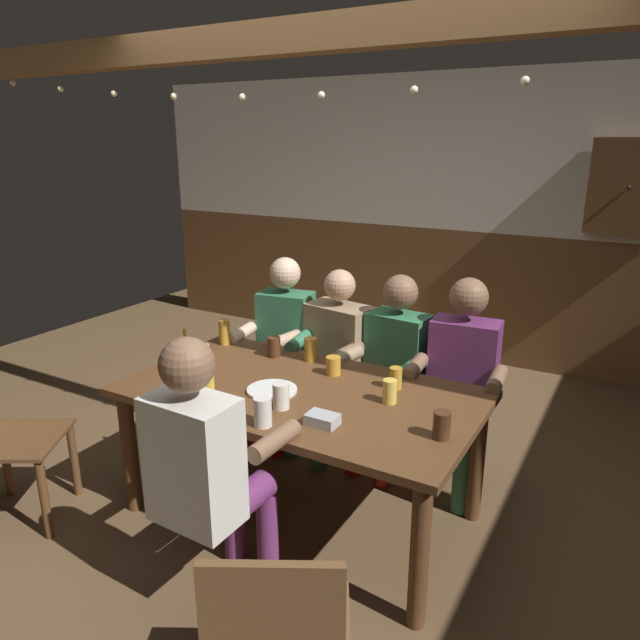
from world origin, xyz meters
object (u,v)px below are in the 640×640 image
(person_3, at_px, (460,376))
(pint_glass_4, at_px, (442,425))
(person_0, at_px, (281,342))
(wall_dart_cabinet, at_px, (629,187))
(condiment_caddy, at_px, (322,419))
(table_candle, at_px, (206,351))
(bottle_0, at_px, (187,352))
(person_1, at_px, (332,352))
(pint_glass_8, at_px, (333,366))
(chair_empty_near_right, at_px, (1,435))
(bottle_1, at_px, (207,377))
(dining_table, at_px, (300,406))
(person_2, at_px, (392,364))
(pint_glass_2, at_px, (281,396))
(person_4, at_px, (207,463))
(pint_glass_5, at_px, (311,349))
(pint_glass_0, at_px, (263,412))
(pint_glass_1, at_px, (274,347))
(pint_glass_3, at_px, (224,332))
(plate_0, at_px, (272,390))
(pint_glass_6, at_px, (396,378))
(pint_glass_7, at_px, (390,391))

(person_3, bearing_deg, pint_glass_4, 96.40)
(person_0, xyz_separation_m, wall_dart_cabinet, (1.81, 1.95, 0.93))
(condiment_caddy, bearing_deg, wall_dart_cabinet, 72.32)
(table_candle, height_order, bottle_0, bottle_0)
(person_1, distance_m, pint_glass_8, 0.55)
(person_1, distance_m, chair_empty_near_right, 1.89)
(bottle_1, bearing_deg, dining_table, 41.47)
(person_2, xyz_separation_m, pint_glass_2, (-0.16, -0.95, 0.13))
(person_2, height_order, table_candle, person_2)
(person_4, bearing_deg, pint_glass_5, 100.00)
(person_3, bearing_deg, pint_glass_5, 18.93)
(dining_table, height_order, pint_glass_0, pint_glass_0)
(bottle_1, bearing_deg, pint_glass_0, -15.22)
(table_candle, height_order, pint_glass_5, pint_glass_5)
(person_3, xyz_separation_m, chair_empty_near_right, (-1.94, -1.50, -0.19))
(pint_glass_1, relative_size, pint_glass_3, 0.76)
(dining_table, bearing_deg, bottle_1, -138.53)
(plate_0, bearing_deg, pint_glass_5, 96.13)
(dining_table, relative_size, table_candle, 22.30)
(wall_dart_cabinet, bearing_deg, bottle_1, -117.82)
(bottle_1, distance_m, wall_dart_cabinet, 3.44)
(person_3, xyz_separation_m, pint_glass_8, (-0.56, -0.46, 0.11))
(chair_empty_near_right, height_order, wall_dart_cabinet, wall_dart_cabinet)
(chair_empty_near_right, distance_m, condiment_caddy, 1.71)
(person_3, distance_m, pint_glass_4, 0.87)
(person_3, distance_m, wall_dart_cabinet, 2.25)
(plate_0, relative_size, pint_glass_6, 2.26)
(bottle_1, xyz_separation_m, pint_glass_8, (0.39, 0.56, -0.06))
(wall_dart_cabinet, bearing_deg, pint_glass_0, -110.66)
(pint_glass_3, relative_size, pint_glass_7, 1.31)
(pint_glass_8, bearing_deg, bottle_0, -158.23)
(person_2, relative_size, pint_glass_6, 10.56)
(person_3, xyz_separation_m, pint_glass_7, (-0.16, -0.64, 0.12))
(person_1, height_order, chair_empty_near_right, person_1)
(person_2, height_order, pint_glass_1, person_2)
(pint_glass_3, distance_m, pint_glass_6, 1.18)
(condiment_caddy, relative_size, pint_glass_8, 1.40)
(pint_glass_2, bearing_deg, person_1, 104.55)
(dining_table, bearing_deg, condiment_caddy, -44.09)
(pint_glass_5, bearing_deg, pint_glass_2, -72.07)
(pint_glass_5, height_order, wall_dart_cabinet, wall_dart_cabinet)
(pint_glass_1, distance_m, wall_dart_cabinet, 2.95)
(person_1, xyz_separation_m, person_4, (0.21, -1.45, 0.03))
(person_3, height_order, pint_glass_6, person_3)
(person_3, xyz_separation_m, bottle_0, (-1.31, -0.76, 0.14))
(person_0, height_order, pint_glass_1, person_0)
(pint_glass_3, relative_size, pint_glass_4, 1.28)
(pint_glass_6, bearing_deg, person_3, 66.86)
(person_3, relative_size, bottle_0, 5.45)
(chair_empty_near_right, distance_m, pint_glass_2, 1.51)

